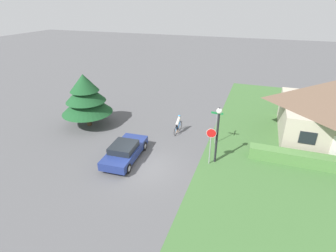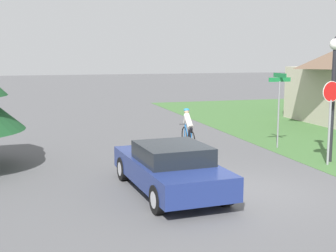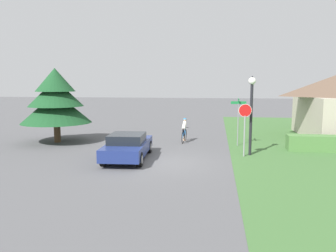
# 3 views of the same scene
# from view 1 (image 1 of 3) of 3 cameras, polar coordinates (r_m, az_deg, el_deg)

# --- Properties ---
(ground_plane) EXTENTS (140.00, 140.00, 0.00)m
(ground_plane) POSITION_cam_1_polar(r_m,az_deg,el_deg) (18.05, -5.15, -8.80)
(ground_plane) COLOR #515154
(grass_verge_right) EXTENTS (16.00, 36.00, 0.01)m
(grass_verge_right) POSITION_cam_1_polar(r_m,az_deg,el_deg) (20.79, 30.53, -7.65)
(grass_verge_right) COLOR #3D6633
(grass_verge_right) RESTS_ON ground
(cottage_house) EXTENTS (7.69, 8.17, 4.92)m
(cottage_house) POSITION_cam_1_polar(r_m,az_deg,el_deg) (24.12, 32.19, 3.19)
(cottage_house) COLOR #B2A893
(cottage_house) RESTS_ON ground
(hedge_row) EXTENTS (9.70, 0.90, 0.87)m
(hedge_row) POSITION_cam_1_polar(r_m,az_deg,el_deg) (20.45, 30.95, -6.89)
(hedge_row) COLOR #4C7A3D
(hedge_row) RESTS_ON ground
(sedan_left_lane) EXTENTS (2.12, 4.51, 1.28)m
(sedan_left_lane) POSITION_cam_1_polar(r_m,az_deg,el_deg) (18.68, -9.37, -5.43)
(sedan_left_lane) COLOR navy
(sedan_left_lane) RESTS_ON ground
(cyclist) EXTENTS (0.44, 1.83, 1.52)m
(cyclist) POSITION_cam_1_polar(r_m,az_deg,el_deg) (22.04, 2.20, 0.26)
(cyclist) COLOR black
(cyclist) RESTS_ON ground
(stop_sign) EXTENTS (0.66, 0.08, 2.69)m
(stop_sign) POSITION_cam_1_polar(r_m,az_deg,el_deg) (17.55, 9.30, -2.97)
(stop_sign) COLOR gray
(stop_sign) RESTS_ON ground
(street_lamp) EXTENTS (0.38, 0.38, 4.10)m
(street_lamp) POSITION_cam_1_polar(r_m,az_deg,el_deg) (17.44, 10.81, -0.09)
(street_lamp) COLOR black
(street_lamp) RESTS_ON ground
(street_name_sign) EXTENTS (0.90, 0.90, 2.82)m
(street_name_sign) POSITION_cam_1_polar(r_m,az_deg,el_deg) (20.14, 10.53, 1.09)
(street_name_sign) COLOR gray
(street_name_sign) RESTS_ON ground
(conifer_tall_near) EXTENTS (4.35, 4.35, 4.67)m
(conifer_tall_near) POSITION_cam_1_polar(r_m,az_deg,el_deg) (23.71, -17.51, 6.13)
(conifer_tall_near) COLOR #4C3823
(conifer_tall_near) RESTS_ON ground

